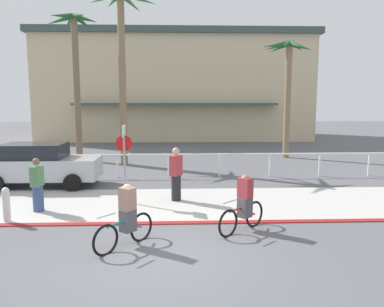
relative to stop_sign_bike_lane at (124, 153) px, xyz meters
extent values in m
plane|color=#5B5B60|center=(1.34, 5.63, -1.68)|extent=(80.00, 80.00, 0.00)
cube|color=beige|center=(1.34, -0.17, -1.67)|extent=(44.00, 4.00, 0.02)
cube|color=maroon|center=(1.34, -2.17, -1.66)|extent=(44.00, 0.24, 0.03)
cube|color=beige|center=(1.62, 21.97, 2.50)|extent=(22.20, 8.69, 8.35)
cube|color=#384C47|center=(1.62, 21.97, 6.92)|extent=(22.80, 9.29, 0.50)
cube|color=#384C47|center=(1.62, 17.13, 1.32)|extent=(15.54, 1.20, 0.16)
cylinder|color=white|center=(1.34, 4.13, -0.68)|extent=(26.72, 0.08, 0.08)
cylinder|color=white|center=(-5.34, 4.13, -1.18)|extent=(0.08, 0.08, 1.00)
cylinder|color=white|center=(-3.11, 4.13, -1.18)|extent=(0.08, 0.08, 1.00)
cylinder|color=white|center=(-0.88, 4.13, -1.18)|extent=(0.08, 0.08, 1.00)
cylinder|color=white|center=(1.34, 4.13, -1.18)|extent=(0.08, 0.08, 1.00)
cylinder|color=white|center=(3.57, 4.13, -1.18)|extent=(0.08, 0.08, 1.00)
cylinder|color=white|center=(5.80, 4.13, -1.18)|extent=(0.08, 0.08, 1.00)
cylinder|color=white|center=(8.02, 4.13, -1.18)|extent=(0.08, 0.08, 1.00)
cylinder|color=white|center=(10.25, 4.13, -1.18)|extent=(0.08, 0.08, 1.00)
cylinder|color=gray|center=(0.00, 0.00, -0.58)|extent=(0.08, 0.08, 2.20)
cube|color=white|center=(0.00, 0.00, 0.70)|extent=(0.04, 0.56, 0.36)
cylinder|color=red|center=(0.00, 0.00, 0.30)|extent=(0.52, 0.03, 0.52)
cylinder|color=white|center=(-3.00, -1.92, -1.25)|extent=(0.20, 0.20, 0.85)
sphere|color=white|center=(-3.00, -1.92, -0.78)|extent=(0.20, 0.20, 0.20)
cylinder|color=#756047|center=(-3.74, 9.07, 2.21)|extent=(0.36, 0.36, 7.77)
cone|color=#235B2D|center=(-3.11, 9.07, 5.93)|extent=(1.34, 0.32, 0.63)
cone|color=#235B2D|center=(-3.39, 9.69, 5.85)|extent=(1.04, 1.47, 0.78)
cone|color=#235B2D|center=(-4.15, 9.78, 5.94)|extent=(1.12, 1.63, 0.61)
cone|color=#235B2D|center=(-4.47, 9.07, 5.86)|extent=(1.56, 0.32, 0.76)
cone|color=#235B2D|center=(-4.15, 8.36, 5.96)|extent=(1.13, 1.63, 0.58)
cone|color=#235B2D|center=(-3.28, 8.28, 5.96)|extent=(1.22, 1.79, 0.57)
cylinder|color=#846B4C|center=(-1.05, 7.61, 2.60)|extent=(0.36, 0.36, 8.55)
cone|color=#387F3D|center=(-0.62, 8.35, 6.60)|extent=(1.18, 1.73, 0.85)
cone|color=#387F3D|center=(-1.50, 8.40, 6.72)|extent=(1.21, 1.78, 0.63)
cylinder|color=#846B4C|center=(8.08, 9.63, 1.58)|extent=(0.36, 0.36, 6.52)
cone|color=#235B2D|center=(8.70, 9.63, 4.66)|extent=(1.34, 0.32, 0.67)
cone|color=#235B2D|center=(8.61, 10.07, 4.70)|extent=(1.32, 1.18, 0.60)
cone|color=#235B2D|center=(8.22, 10.43, 4.69)|extent=(0.61, 1.72, 0.62)
cone|color=#235B2D|center=(7.66, 10.35, 4.65)|extent=(1.15, 1.67, 0.70)
cone|color=#235B2D|center=(7.43, 9.86, 4.67)|extent=(1.48, 0.80, 0.66)
cone|color=#235B2D|center=(7.24, 9.32, 4.68)|extent=(1.85, 0.93, 0.64)
cone|color=#235B2D|center=(7.72, 9.01, 4.67)|extent=(1.03, 1.46, 0.66)
cone|color=#235B2D|center=(8.20, 8.91, 4.64)|extent=(0.58, 1.56, 0.71)
cone|color=#235B2D|center=(8.57, 9.21, 4.59)|extent=(1.28, 1.15, 0.80)
cube|color=#B2B7BC|center=(-3.56, 2.57, -0.95)|extent=(4.40, 1.80, 0.80)
cube|color=#1E2328|center=(-3.81, 2.57, -0.27)|extent=(2.29, 1.58, 0.56)
cylinder|color=black|center=(-2.15, 3.47, -1.35)|extent=(0.66, 0.22, 0.66)
cylinder|color=black|center=(-2.15, 1.67, -1.35)|extent=(0.66, 0.22, 0.66)
cylinder|color=black|center=(-4.97, 3.47, -1.35)|extent=(0.66, 0.22, 0.66)
torus|color=black|center=(0.13, -4.25, -1.35)|extent=(0.51, 0.59, 0.72)
torus|color=black|center=(0.83, -3.41, -1.35)|extent=(0.51, 0.59, 0.72)
cylinder|color=#197F7A|center=(0.62, -3.66, -1.20)|extent=(0.48, 0.56, 0.35)
cylinder|color=#197F7A|center=(0.28, -4.07, -1.06)|extent=(0.28, 0.33, 0.07)
cylinder|color=#197F7A|center=(0.56, -3.74, -1.13)|extent=(0.05, 0.05, 0.44)
cylinder|color=silver|center=(0.16, -4.21, -0.80)|extent=(0.35, 0.41, 0.04)
cube|color=#4C4C51|center=(0.56, -3.74, -1.07)|extent=(0.42, 0.43, 0.52)
cube|color=#93705B|center=(0.56, -3.74, -0.55)|extent=(0.43, 0.42, 0.52)
sphere|color=#D6A884|center=(0.56, -3.74, -0.32)|extent=(0.22, 0.22, 0.22)
torus|color=black|center=(2.97, -3.22, -1.35)|extent=(0.57, 0.53, 0.72)
torus|color=black|center=(3.78, -2.48, -1.35)|extent=(0.57, 0.53, 0.72)
cylinder|color=red|center=(3.53, -2.71, -1.20)|extent=(0.54, 0.50, 0.35)
cylinder|color=red|center=(3.15, -3.06, -1.06)|extent=(0.32, 0.30, 0.07)
cylinder|color=red|center=(3.46, -2.77, -1.13)|extent=(0.05, 0.05, 0.44)
cylinder|color=silver|center=(3.01, -3.19, -0.80)|extent=(0.39, 0.36, 0.04)
cube|color=#4C4C51|center=(3.46, -2.77, -1.07)|extent=(0.43, 0.42, 0.52)
cube|color=#A33338|center=(3.46, -2.77, -0.55)|extent=(0.42, 0.43, 0.52)
sphere|color=#9E7556|center=(3.46, -2.77, -0.32)|extent=(0.22, 0.22, 0.22)
cylinder|color=#232326|center=(1.67, 0.18, -1.24)|extent=(0.45, 0.45, 0.87)
cube|color=#A33338|center=(1.67, 0.18, -0.47)|extent=(0.45, 0.48, 0.67)
sphere|color=#D6A884|center=(1.67, 0.18, 0.02)|extent=(0.24, 0.24, 0.24)
cylinder|color=#384C7A|center=(-2.51, -0.89, -1.28)|extent=(0.36, 0.36, 0.79)
cube|color=#4C7F51|center=(-2.51, -0.89, -0.58)|extent=(0.32, 0.43, 0.61)
sphere|color=brown|center=(-2.51, -0.89, -0.14)|extent=(0.22, 0.22, 0.22)
camera|label=1|loc=(1.70, -12.37, 1.73)|focal=35.90mm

